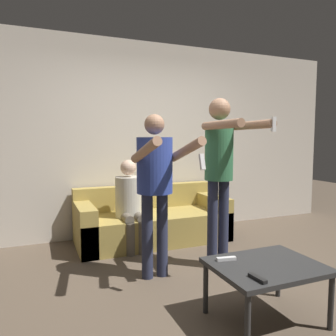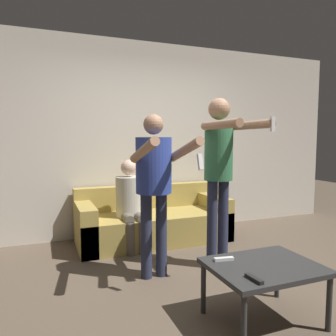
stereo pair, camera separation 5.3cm
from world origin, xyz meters
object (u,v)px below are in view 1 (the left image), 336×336
person_standing_right (220,162)px  coffee_table (266,270)px  person_seated (130,201)px  remote_far (226,259)px  person_standing_left (156,176)px  remote_near (257,278)px  couch (152,222)px

person_standing_right → coffee_table: bearing=-102.1°
person_standing_right → person_seated: 1.29m
person_seated → remote_far: person_seated is taller
person_standing_left → coffee_table: person_standing_left is taller
person_standing_left → remote_near: size_ratio=10.41×
person_standing_right → person_seated: size_ratio=1.62×
coffee_table → remote_near: 0.31m
couch → coffee_table: couch is taller
person_standing_right → remote_far: (-0.45, -0.85, -0.66)m
coffee_table → person_seated: bearing=103.8°
person_standing_left → remote_near: bearing=-78.1°
person_standing_left → remote_far: bearing=-73.1°
person_standing_right → coffee_table: 1.27m
person_standing_left → coffee_table: bearing=-64.4°
couch → remote_near: size_ratio=12.88×
coffee_table → remote_near: size_ratio=5.19×
person_standing_right → remote_near: person_standing_right is taller
couch → person_seated: bearing=-154.5°
person_seated → coffee_table: size_ratio=1.38×
couch → person_standing_right: size_ratio=1.11×
couch → remote_far: 1.98m
remote_far → person_standing_left: bearing=106.9°
remote_near → remote_far: same height
person_standing_left → remote_near: (0.26, -1.22, -0.55)m
remote_near → remote_far: 0.37m
couch → person_standing_right: bearing=-72.4°
person_standing_left → person_standing_right: (0.71, -0.00, 0.11)m
person_standing_right → couch: bearing=107.6°
coffee_table → remote_near: (-0.23, -0.20, 0.06)m
remote_near → coffee_table: bearing=40.7°
person_seated → coffee_table: 2.04m
couch → coffee_table: bearing=-86.3°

